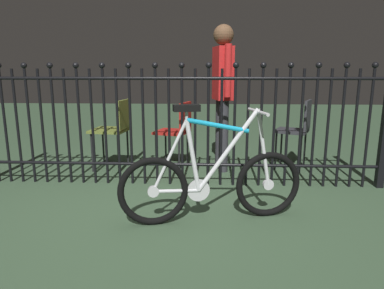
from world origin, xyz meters
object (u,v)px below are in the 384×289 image
(chair_red, at_px, (177,128))
(chair_olive, at_px, (115,126))
(person_visitor, at_px, (223,85))
(chair_charcoal, at_px, (298,127))
(bicycle, at_px, (212,182))

(chair_red, bearing_deg, chair_olive, -168.02)
(chair_olive, bearing_deg, chair_red, 11.98)
(chair_olive, bearing_deg, person_visitor, 1.22)
(chair_charcoal, bearing_deg, person_visitor, -174.77)
(bicycle, distance_m, chair_charcoal, 1.88)
(chair_charcoal, xyz_separation_m, person_visitor, (-0.92, -0.08, 0.50))
(bicycle, bearing_deg, chair_charcoal, 55.95)
(bicycle, distance_m, person_visitor, 1.63)
(person_visitor, bearing_deg, chair_olive, -178.78)
(chair_red, xyz_separation_m, person_visitor, (0.55, -0.13, 0.53))
(chair_charcoal, distance_m, person_visitor, 1.05)
(chair_charcoal, distance_m, chair_olive, 2.21)
(person_visitor, bearing_deg, chair_charcoal, 5.23)
(chair_charcoal, bearing_deg, chair_red, 178.25)
(chair_olive, distance_m, person_visitor, 1.38)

